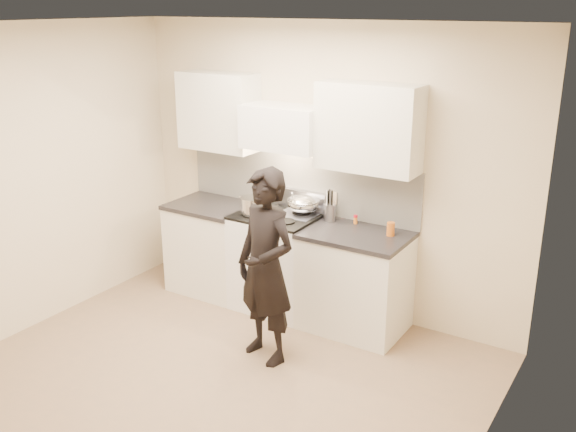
{
  "coord_description": "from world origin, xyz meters",
  "views": [
    {
      "loc": [
        2.81,
        -3.37,
        2.84
      ],
      "look_at": [
        0.05,
        1.05,
        1.1
      ],
      "focal_mm": 40.0,
      "sensor_mm": 36.0,
      "label": 1
    }
  ],
  "objects_px": {
    "stove": "(277,261)",
    "person": "(266,267)",
    "utensil_crock": "(329,211)",
    "wok": "(303,204)",
    "counter_right": "(355,281)"
  },
  "relations": [
    {
      "from": "wok",
      "to": "utensil_crock",
      "type": "height_order",
      "value": "utensil_crock"
    },
    {
      "from": "counter_right",
      "to": "wok",
      "type": "bearing_deg",
      "value": 167.08
    },
    {
      "from": "stove",
      "to": "utensil_crock",
      "type": "distance_m",
      "value": 0.73
    },
    {
      "from": "counter_right",
      "to": "wok",
      "type": "xyz_separation_m",
      "value": [
        -0.63,
        0.14,
        0.58
      ]
    },
    {
      "from": "person",
      "to": "counter_right",
      "type": "bearing_deg",
      "value": 80.73
    },
    {
      "from": "wok",
      "to": "person",
      "type": "bearing_deg",
      "value": -76.53
    },
    {
      "from": "counter_right",
      "to": "utensil_crock",
      "type": "height_order",
      "value": "utensil_crock"
    },
    {
      "from": "utensil_crock",
      "to": "person",
      "type": "height_order",
      "value": "person"
    },
    {
      "from": "counter_right",
      "to": "stove",
      "type": "bearing_deg",
      "value": -180.0
    },
    {
      "from": "utensil_crock",
      "to": "person",
      "type": "bearing_deg",
      "value": -91.69
    },
    {
      "from": "wok",
      "to": "utensil_crock",
      "type": "distance_m",
      "value": 0.27
    },
    {
      "from": "stove",
      "to": "utensil_crock",
      "type": "bearing_deg",
      "value": 19.38
    },
    {
      "from": "counter_right",
      "to": "person",
      "type": "relative_size",
      "value": 0.56
    },
    {
      "from": "stove",
      "to": "person",
      "type": "height_order",
      "value": "person"
    },
    {
      "from": "stove",
      "to": "counter_right",
      "type": "height_order",
      "value": "stove"
    }
  ]
}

